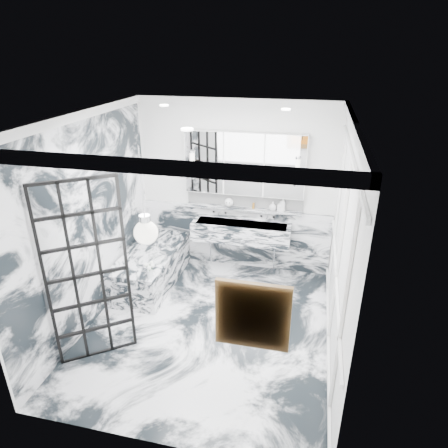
% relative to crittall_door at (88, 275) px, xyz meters
% --- Properties ---
extents(floor, '(3.60, 3.60, 0.00)m').
position_rel_crittall_door_xyz_m(floor, '(1.19, 0.79, -1.13)').
color(floor, white).
rests_on(floor, ground).
extents(ceiling, '(3.60, 3.60, 0.00)m').
position_rel_crittall_door_xyz_m(ceiling, '(1.19, 0.79, 1.67)').
color(ceiling, white).
rests_on(ceiling, wall_back).
extents(wall_back, '(3.60, 0.00, 3.60)m').
position_rel_crittall_door_xyz_m(wall_back, '(1.19, 2.59, 0.27)').
color(wall_back, white).
rests_on(wall_back, floor).
extents(wall_front, '(3.60, 0.00, 3.60)m').
position_rel_crittall_door_xyz_m(wall_front, '(1.19, -1.01, 0.27)').
color(wall_front, white).
rests_on(wall_front, floor).
extents(wall_left, '(0.00, 3.60, 3.60)m').
position_rel_crittall_door_xyz_m(wall_left, '(-0.41, 0.79, 0.27)').
color(wall_left, white).
rests_on(wall_left, floor).
extents(wall_right, '(0.00, 3.60, 3.60)m').
position_rel_crittall_door_xyz_m(wall_right, '(2.79, 0.79, 0.27)').
color(wall_right, white).
rests_on(wall_right, floor).
extents(marble_clad_back, '(3.18, 0.05, 1.05)m').
position_rel_crittall_door_xyz_m(marble_clad_back, '(1.19, 2.56, -0.60)').
color(marble_clad_back, white).
rests_on(marble_clad_back, floor).
extents(marble_clad_left, '(0.02, 3.56, 2.68)m').
position_rel_crittall_door_xyz_m(marble_clad_left, '(-0.40, 0.79, 0.21)').
color(marble_clad_left, white).
rests_on(marble_clad_left, floor).
extents(panel_molding, '(0.03, 3.40, 2.30)m').
position_rel_crittall_door_xyz_m(panel_molding, '(2.77, 0.79, 0.17)').
color(panel_molding, white).
rests_on(panel_molding, floor).
extents(soap_bottle_a, '(0.10, 0.10, 0.23)m').
position_rel_crittall_door_xyz_m(soap_bottle_a, '(1.97, 2.50, 0.08)').
color(soap_bottle_a, '#8C5919').
rests_on(soap_bottle_a, ledge).
extents(soap_bottle_b, '(0.08, 0.08, 0.16)m').
position_rel_crittall_door_xyz_m(soap_bottle_b, '(1.92, 2.50, 0.05)').
color(soap_bottle_b, '#4C4C51').
rests_on(soap_bottle_b, ledge).
extents(soap_bottle_c, '(0.13, 0.13, 0.15)m').
position_rel_crittall_door_xyz_m(soap_bottle_c, '(1.81, 2.50, 0.04)').
color(soap_bottle_c, silver).
rests_on(soap_bottle_c, ledge).
extents(face_pot, '(0.15, 0.15, 0.15)m').
position_rel_crittall_door_xyz_m(face_pot, '(1.10, 2.50, 0.04)').
color(face_pot, white).
rests_on(face_pot, ledge).
extents(amber_bottle, '(0.04, 0.04, 0.10)m').
position_rel_crittall_door_xyz_m(amber_bottle, '(1.50, 2.50, 0.01)').
color(amber_bottle, '#8C5919').
rests_on(amber_bottle, ledge).
extents(flower_vase, '(0.08, 0.08, 0.12)m').
position_rel_crittall_door_xyz_m(flower_vase, '(0.31, 0.97, -0.52)').
color(flower_vase, silver).
rests_on(flower_vase, bathtub).
extents(crittall_door, '(0.73, 0.55, 2.25)m').
position_rel_crittall_door_xyz_m(crittall_door, '(0.00, 0.00, 0.00)').
color(crittall_door, black).
rests_on(crittall_door, floor).
extents(artwork, '(0.48, 0.05, 0.48)m').
position_rel_crittall_door_xyz_m(artwork, '(2.03, -0.97, 0.50)').
color(artwork, orange).
rests_on(artwork, wall_front).
extents(pendant_light, '(0.22, 0.22, 0.22)m').
position_rel_crittall_door_xyz_m(pendant_light, '(0.96, -0.42, 0.83)').
color(pendant_light, white).
rests_on(pendant_light, ceiling).
extents(trough_sink, '(1.60, 0.45, 0.30)m').
position_rel_crittall_door_xyz_m(trough_sink, '(1.34, 2.34, -0.40)').
color(trough_sink, silver).
rests_on(trough_sink, wall_back).
extents(ledge, '(1.90, 0.14, 0.04)m').
position_rel_crittall_door_xyz_m(ledge, '(1.34, 2.51, -0.06)').
color(ledge, silver).
rests_on(ledge, wall_back).
extents(subway_tile, '(1.90, 0.03, 0.23)m').
position_rel_crittall_door_xyz_m(subway_tile, '(1.34, 2.57, 0.08)').
color(subway_tile, white).
rests_on(subway_tile, wall_back).
extents(mirror_cabinet, '(1.90, 0.16, 1.00)m').
position_rel_crittall_door_xyz_m(mirror_cabinet, '(1.34, 2.51, 0.69)').
color(mirror_cabinet, white).
rests_on(mirror_cabinet, wall_back).
extents(sconce_left, '(0.07, 0.07, 0.40)m').
position_rel_crittall_door_xyz_m(sconce_left, '(0.52, 2.42, 0.65)').
color(sconce_left, white).
rests_on(sconce_left, mirror_cabinet).
extents(sconce_right, '(0.07, 0.07, 0.40)m').
position_rel_crittall_door_xyz_m(sconce_right, '(2.16, 2.42, 0.65)').
color(sconce_right, white).
rests_on(sconce_right, mirror_cabinet).
extents(bathtub, '(0.75, 1.65, 0.55)m').
position_rel_crittall_door_xyz_m(bathtub, '(0.01, 1.68, -0.85)').
color(bathtub, silver).
rests_on(bathtub, floor).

